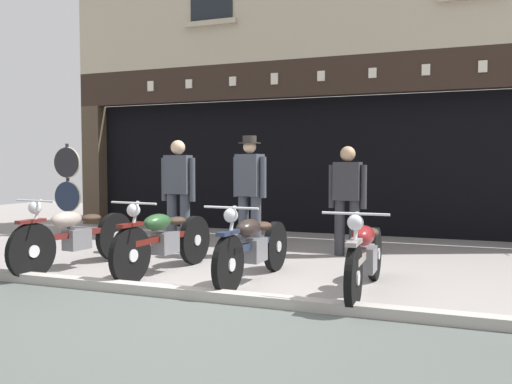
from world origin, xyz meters
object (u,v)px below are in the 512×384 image
at_px(salesman_left, 178,190).
at_px(advert_board_near, 427,136).
at_px(tyre_sign_pole, 67,181).
at_px(advert_board_far, 493,141).
at_px(salesman_right, 347,195).
at_px(motorcycle_center_left, 164,239).
at_px(shopkeeper_center, 250,190).
at_px(motorcycle_center_right, 365,254).
at_px(motorcycle_center, 253,245).
at_px(motorcycle_left, 76,235).

height_order(salesman_left, advert_board_near, advert_board_near).
bearing_deg(tyre_sign_pole, advert_board_far, 15.57).
xyz_separation_m(salesman_right, tyre_sign_pole, (-5.28, 0.35, 0.14)).
xyz_separation_m(motorcycle_center_left, shopkeeper_center, (0.55, 1.48, 0.54)).
distance_m(motorcycle_center_left, advert_board_near, 5.42).
bearing_deg(salesman_right, shopkeeper_center, 25.91).
xyz_separation_m(motorcycle_center_left, advert_board_far, (3.95, 4.38, 1.31)).
bearing_deg(motorcycle_center_right, advert_board_near, -94.71).
distance_m(motorcycle_center, tyre_sign_pole, 5.19).
bearing_deg(advert_board_far, shopkeeper_center, -139.61).
height_order(salesman_left, shopkeeper_center, shopkeeper_center).
relative_size(salesman_left, salesman_right, 1.06).
relative_size(shopkeeper_center, salesman_right, 1.09).
relative_size(motorcycle_center, tyre_sign_pole, 1.12).
height_order(shopkeeper_center, advert_board_far, advert_board_far).
distance_m(salesman_left, salesman_right, 2.52).
xyz_separation_m(salesman_left, tyre_sign_pole, (-2.81, 0.89, 0.08)).
relative_size(motorcycle_center_left, motorcycle_center, 1.02).
bearing_deg(advert_board_near, motorcycle_left, -131.78).
bearing_deg(motorcycle_center_left, advert_board_near, -117.33).
bearing_deg(motorcycle_left, motorcycle_center, -170.12).
bearing_deg(shopkeeper_center, motorcycle_center, 126.41).
relative_size(motorcycle_center_right, salesman_right, 1.23).
relative_size(motorcycle_center_left, shopkeeper_center, 1.12).
relative_size(salesman_left, shopkeeper_center, 0.97).
distance_m(salesman_left, tyre_sign_pole, 2.95).
bearing_deg(motorcycle_left, salesman_right, -138.01).
bearing_deg(advert_board_far, salesman_right, -130.94).
relative_size(motorcycle_center, advert_board_far, 1.79).
relative_size(motorcycle_left, advert_board_far, 1.90).
relative_size(motorcycle_center, shopkeeper_center, 1.10).
height_order(motorcycle_center_left, salesman_left, salesman_left).
height_order(shopkeeper_center, advert_board_near, advert_board_near).
relative_size(salesman_left, advert_board_near, 1.64).
relative_size(motorcycle_center, motorcycle_center_right, 0.98).
distance_m(motorcycle_center, shopkeeper_center, 1.74).
bearing_deg(salesman_left, advert_board_far, -147.90).
distance_m(motorcycle_center_right, tyre_sign_pole, 6.39).
distance_m(motorcycle_center, salesman_left, 2.36).
bearing_deg(salesman_right, motorcycle_center_right, 110.38).
bearing_deg(motorcycle_center, motorcycle_center_left, 1.54).
bearing_deg(motorcycle_left, motorcycle_center_right, -173.00).
height_order(motorcycle_center_right, tyre_sign_pole, tyre_sign_pole).
bearing_deg(advert_board_far, advert_board_near, -180.00).
distance_m(shopkeeper_center, advert_board_near, 3.81).
xyz_separation_m(salesman_right, advert_board_far, (2.08, 2.40, 0.85)).
bearing_deg(advert_board_near, shopkeeper_center, -128.62).
distance_m(motorcycle_center_left, motorcycle_center, 1.17).
xyz_separation_m(salesman_left, salesman_right, (2.46, 0.54, -0.06)).
height_order(motorcycle_left, salesman_left, salesman_left).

